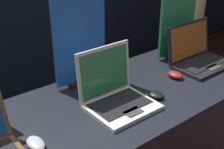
{
  "coord_description": "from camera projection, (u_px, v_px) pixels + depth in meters",
  "views": [
    {
      "loc": [
        -0.87,
        -0.73,
        1.71
      ],
      "look_at": [
        0.0,
        0.36,
        1.03
      ],
      "focal_mm": 50.0,
      "sensor_mm": 36.0,
      "label": 1
    }
  ],
  "objects": [
    {
      "name": "mouse_front",
      "position": [
        36.0,
        143.0,
        1.28
      ],
      "size": [
        0.07,
        0.11,
        0.03
      ],
      "color": "#B2B2B7",
      "rests_on": "display_counter"
    },
    {
      "name": "person_bystander",
      "position": [
        184.0,
        30.0,
        2.73
      ],
      "size": [
        0.31,
        0.31,
        1.64
      ],
      "color": "#282833",
      "rests_on": "ground_plane"
    },
    {
      "name": "mouse_back",
      "position": [
        175.0,
        75.0,
        1.84
      ],
      "size": [
        0.07,
        0.1,
        0.04
      ],
      "color": "maroon",
      "rests_on": "display_counter"
    },
    {
      "name": "laptop_back",
      "position": [
        198.0,
        55.0,
        2.0
      ],
      "size": [
        0.39,
        0.29,
        0.26
      ],
      "color": "black",
      "rests_on": "display_counter"
    },
    {
      "name": "mouse_middle",
      "position": [
        156.0,
        95.0,
        1.64
      ],
      "size": [
        0.07,
        0.09,
        0.03
      ],
      "color": "black",
      "rests_on": "display_counter"
    },
    {
      "name": "promo_stand_middle",
      "position": [
        80.0,
        41.0,
        1.68
      ],
      "size": [
        0.32,
        0.07,
        0.53
      ],
      "color": "black",
      "rests_on": "display_counter"
    },
    {
      "name": "laptop_middle",
      "position": [
        115.0,
        93.0,
        1.56
      ],
      "size": [
        0.32,
        0.29,
        0.28
      ],
      "color": "silver",
      "rests_on": "display_counter"
    },
    {
      "name": "promo_stand_back",
      "position": [
        177.0,
        23.0,
        2.06
      ],
      "size": [
        0.32,
        0.07,
        0.48
      ],
      "color": "black",
      "rests_on": "display_counter"
    }
  ]
}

